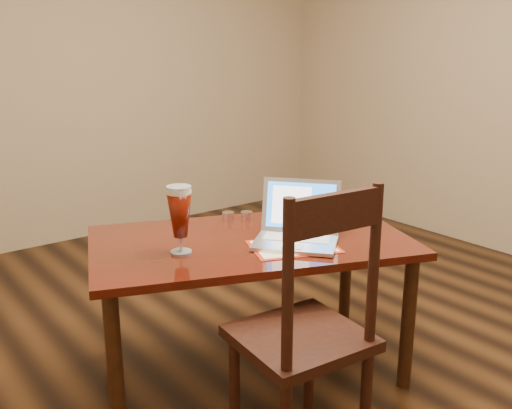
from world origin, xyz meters
TOP-DOWN VIEW (x-y plane):
  - ground at (0.00, 0.00)m, footprint 5.00×5.00m
  - dining_table at (-0.28, 0.05)m, footprint 1.63×1.28m
  - dining_chair at (-0.47, -0.54)m, footprint 0.50×0.48m

SIDE VIEW (x-z plane):
  - ground at x=0.00m, z-range 0.00..0.00m
  - dining_chair at x=-0.47m, z-range -0.03..1.05m
  - dining_table at x=-0.28m, z-range 0.12..1.09m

